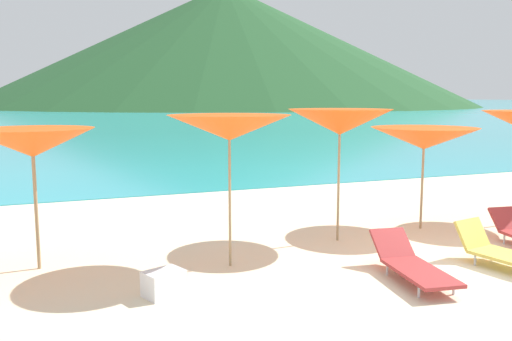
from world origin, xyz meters
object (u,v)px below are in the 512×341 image
umbrella_2 (229,128)px  cooler_box (164,283)px  cruise_ship (232,79)px  umbrella_1 (32,143)px  umbrella_4 (424,138)px  lounge_chair_4 (501,251)px  umbrella_3 (340,122)px  lounge_chair_0 (412,264)px

umbrella_2 → cooler_box: (-1.22, -0.88, -1.97)m
cruise_ship → umbrella_2: bearing=-110.7°
cooler_box → cruise_ship: cruise_ship is taller
umbrella_1 → umbrella_2: size_ratio=0.92×
umbrella_4 → cooler_box: size_ratio=4.48×
umbrella_4 → cruise_ship: size_ratio=0.04×
lounge_chair_4 → umbrella_2: bearing=146.9°
umbrella_1 → cruise_ship: size_ratio=0.04×
lounge_chair_4 → cooler_box: lounge_chair_4 is taller
umbrella_1 → lounge_chair_4: (6.62, -2.49, -1.67)m
umbrella_1 → cruise_ship: (57.87, 161.59, 6.30)m
umbrella_3 → lounge_chair_4: 3.34m
umbrella_3 → cooler_box: 4.33m
umbrella_3 → lounge_chair_0: (-0.07, -2.23, -1.92)m
umbrella_2 → cruise_ship: (55.11, 162.52, 6.08)m
lounge_chair_0 → lounge_chair_4: lounge_chair_4 is taller
umbrella_4 → cruise_ship: 169.57m
cooler_box → lounge_chair_4: bearing=-28.6°
lounge_chair_4 → cooler_box: bearing=161.2°
umbrella_4 → umbrella_3: bearing=-174.7°
umbrella_2 → umbrella_4: (4.28, 0.88, -0.35)m
lounge_chair_4 → umbrella_1: bearing=148.3°
umbrella_1 → lounge_chair_0: size_ratio=1.18×
umbrella_2 → lounge_chair_4: (3.86, -1.56, -1.88)m
umbrella_1 → cooler_box: (1.55, -1.80, -1.75)m
cruise_ship → umbrella_1: bearing=-111.7°
umbrella_1 → umbrella_4: (7.05, -0.05, -0.13)m
umbrella_3 → cooler_box: size_ratio=4.77×
umbrella_2 → umbrella_3: 2.40m
umbrella_1 → lounge_chair_0: 5.81m
cooler_box → lounge_chair_0: bearing=-31.8°
umbrella_3 → cruise_ship: (52.82, 161.82, 6.07)m
cooler_box → umbrella_3: bearing=3.1°
umbrella_1 → umbrella_3: umbrella_3 is taller
lounge_chair_0 → cooler_box: bearing=178.0°
umbrella_2 → lounge_chair_0: umbrella_2 is taller
umbrella_2 → cruise_ship: 171.72m
umbrella_1 → umbrella_2: umbrella_2 is taller
umbrella_4 → lounge_chair_4: bearing=-99.9°
umbrella_3 → umbrella_4: size_ratio=1.07×
umbrella_3 → lounge_chair_0: size_ratio=1.31×
umbrella_2 → umbrella_4: 4.39m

